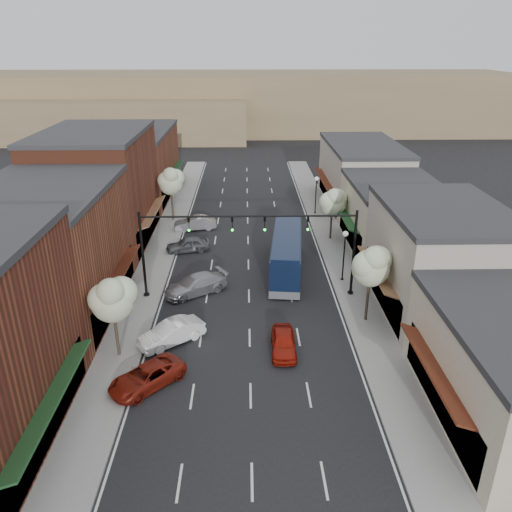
{
  "coord_description": "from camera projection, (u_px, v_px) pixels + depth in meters",
  "views": [
    {
      "loc": [
        -0.17,
        -26.75,
        18.41
      ],
      "look_at": [
        0.62,
        10.82,
        2.2
      ],
      "focal_mm": 35.0,
      "sensor_mm": 36.0,
      "label": 1
    }
  ],
  "objects": [
    {
      "name": "bldg_right_midnear",
      "position": [
        438.0,
        259.0,
        36.07
      ],
      "size": [
        9.14,
        12.1,
        7.9
      ],
      "color": "#AFA396",
      "rests_on": "ground"
    },
    {
      "name": "hill_far",
      "position": [
        246.0,
        101.0,
        112.09
      ],
      "size": [
        120.0,
        30.0,
        12.0
      ],
      "primitive_type": "cube",
      "color": "#7A6647",
      "rests_on": "ground"
    },
    {
      "name": "parked_car_a",
      "position": [
        147.0,
        377.0,
        28.73
      ],
      "size": [
        4.73,
        4.76,
        1.28
      ],
      "primitive_type": "imported",
      "rotation": [
        0.0,
        0.0,
        -0.77
      ],
      "color": "maroon",
      "rests_on": "ground"
    },
    {
      "name": "lamp_post_far",
      "position": [
        316.0,
        189.0,
        56.51
      ],
      "size": [
        0.44,
        0.44,
        4.44
      ],
      "color": "black",
      "rests_on": "ground"
    },
    {
      "name": "parked_car_c",
      "position": [
        196.0,
        285.0,
        39.36
      ],
      "size": [
        5.46,
        4.49,
        1.49
      ],
      "primitive_type": "imported",
      "rotation": [
        0.0,
        0.0,
        -1.01
      ],
      "color": "#9A9B9F",
      "rests_on": "ground"
    },
    {
      "name": "parked_car_b",
      "position": [
        171.0,
        333.0,
        32.84
      ],
      "size": [
        4.51,
        3.97,
        1.48
      ],
      "primitive_type": "imported",
      "rotation": [
        0.0,
        0.0,
        -0.92
      ],
      "color": "white",
      "rests_on": "ground"
    },
    {
      "name": "parked_car_d",
      "position": [
        188.0,
        245.0,
        47.25
      ],
      "size": [
        4.37,
        2.64,
        1.39
      ],
      "primitive_type": "imported",
      "rotation": [
        0.0,
        0.0,
        -1.31
      ],
      "color": "#515258",
      "rests_on": "ground"
    },
    {
      "name": "tree_right_far",
      "position": [
        333.0,
        202.0,
        48.74
      ],
      "size": [
        2.85,
        2.65,
        5.43
      ],
      "color": "#47382B",
      "rests_on": "ground"
    },
    {
      "name": "curb_right",
      "position": [
        319.0,
        244.0,
        48.94
      ],
      "size": [
        0.25,
        73.0,
        0.17
      ],
      "primitive_type": "cube",
      "color": "gray",
      "rests_on": "ground"
    },
    {
      "name": "ground",
      "position": [
        250.0,
        355.0,
        31.85
      ],
      "size": [
        160.0,
        160.0,
        0.0
      ],
      "primitive_type": "plane",
      "color": "black",
      "rests_on": "ground"
    },
    {
      "name": "hill_near",
      "position": [
        123.0,
        118.0,
        101.39
      ],
      "size": [
        50.0,
        20.0,
        8.0
      ],
      "primitive_type": "cube",
      "color": "#7A6647",
      "rests_on": "ground"
    },
    {
      "name": "bldg_right_midfar",
      "position": [
        392.0,
        216.0,
        47.38
      ],
      "size": [
        9.14,
        12.1,
        6.4
      ],
      "color": "beige",
      "rests_on": "ground"
    },
    {
      "name": "bldg_left_far",
      "position": [
        135.0,
        164.0,
        62.98
      ],
      "size": [
        10.14,
        18.1,
        8.4
      ],
      "color": "brown",
      "rests_on": "ground"
    },
    {
      "name": "signal_mast_right",
      "position": [
        323.0,
        241.0,
        37.47
      ],
      "size": [
        8.22,
        0.46,
        7.0
      ],
      "color": "black",
      "rests_on": "ground"
    },
    {
      "name": "signal_mast_left",
      "position": [
        173.0,
        242.0,
        37.25
      ],
      "size": [
        8.22,
        0.46,
        7.0
      ],
      "color": "black",
      "rests_on": "ground"
    },
    {
      "name": "bldg_right_far",
      "position": [
        361.0,
        174.0,
        60.04
      ],
      "size": [
        9.14,
        16.1,
        7.4
      ],
      "color": "#AFA396",
      "rests_on": "ground"
    },
    {
      "name": "bldg_left_midfar",
      "position": [
        99.0,
        189.0,
        47.8
      ],
      "size": [
        10.14,
        14.1,
        10.9
      ],
      "color": "brown",
      "rests_on": "ground"
    },
    {
      "name": "parked_car_e",
      "position": [
        195.0,
        223.0,
        52.74
      ],
      "size": [
        4.59,
        2.35,
        1.44
      ],
      "primitive_type": "imported",
      "rotation": [
        0.0,
        0.0,
        -1.37
      ],
      "color": "#9E9DA2",
      "rests_on": "ground"
    },
    {
      "name": "tree_left_far",
      "position": [
        171.0,
        181.0,
        53.68
      ],
      "size": [
        2.85,
        2.65,
        6.13
      ],
      "color": "#47382B",
      "rests_on": "ground"
    },
    {
      "name": "lamp_post_near",
      "position": [
        344.0,
        248.0,
        40.45
      ],
      "size": [
        0.44,
        0.44,
        4.44
      ],
      "color": "black",
      "rests_on": "ground"
    },
    {
      "name": "sidewalk_left",
      "position": [
        162.0,
        246.0,
        48.64
      ],
      "size": [
        2.8,
        73.0,
        0.15
      ],
      "primitive_type": "cube",
      "color": "gray",
      "rests_on": "ground"
    },
    {
      "name": "tree_right_near",
      "position": [
        372.0,
        265.0,
        33.87
      ],
      "size": [
        2.85,
        2.65,
        5.95
      ],
      "color": "#47382B",
      "rests_on": "ground"
    },
    {
      "name": "curb_left",
      "position": [
        176.0,
        246.0,
        48.67
      ],
      "size": [
        0.25,
        73.0,
        0.17
      ],
      "primitive_type": "cube",
      "color": "gray",
      "rests_on": "ground"
    },
    {
      "name": "sidewalk_right",
      "position": [
        334.0,
        244.0,
        48.96
      ],
      "size": [
        2.8,
        73.0,
        0.15
      ],
      "primitive_type": "cube",
      "color": "gray",
      "rests_on": "ground"
    },
    {
      "name": "tree_left_near",
      "position": [
        112.0,
        298.0,
        29.97
      ],
      "size": [
        2.85,
        2.65,
        5.69
      ],
      "color": "#47382B",
      "rests_on": "ground"
    },
    {
      "name": "coach_bus",
      "position": [
        287.0,
        253.0,
        42.69
      ],
      "size": [
        3.53,
        11.21,
        3.37
      ],
      "rotation": [
        0.0,
        0.0,
        -0.1
      ],
      "color": "#0C1732",
      "rests_on": "ground"
    },
    {
      "name": "red_hatchback",
      "position": [
        284.0,
        342.0,
        31.95
      ],
      "size": [
        1.68,
        3.98,
        1.34
      ],
      "primitive_type": "imported",
      "rotation": [
        0.0,
        0.0,
        -0.02
      ],
      "color": "#9B180B",
      "rests_on": "ground"
    },
    {
      "name": "bldg_left_midnear",
      "position": [
        48.0,
        253.0,
        35.24
      ],
      "size": [
        10.14,
        14.1,
        9.4
      ],
      "color": "brown",
      "rests_on": "ground"
    }
  ]
}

